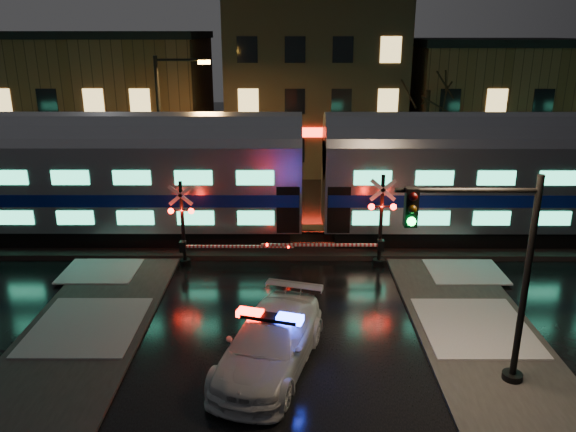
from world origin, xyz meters
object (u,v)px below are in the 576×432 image
object	(u,v)px
traffic_light	(491,279)
streetlight	(166,127)
police_car	(270,343)
crossing_signal_right	(372,230)
crossing_signal_left	(192,233)

from	to	relation	value
traffic_light	streetlight	size ratio (longest dim) A/B	0.73
police_car	streetlight	world-z (taller)	streetlight
police_car	crossing_signal_right	world-z (taller)	crossing_signal_right
crossing_signal_right	crossing_signal_left	size ratio (longest dim) A/B	1.08
crossing_signal_left	traffic_light	world-z (taller)	traffic_light
crossing_signal_left	crossing_signal_right	bearing A→B (deg)	0.05
traffic_light	streetlight	bearing A→B (deg)	131.07
police_car	crossing_signal_left	distance (m)	8.31
crossing_signal_left	streetlight	xyz separation A→B (m)	(-2.27, 6.70, 3.30)
police_car	crossing_signal_left	size ratio (longest dim) A/B	1.15
police_car	crossing_signal_right	xyz separation A→B (m)	(4.00, 7.50, 0.83)
crossing_signal_left	streetlight	size ratio (longest dim) A/B	0.63
streetlight	crossing_signal_left	bearing A→B (deg)	-71.32
police_car	traffic_light	distance (m)	6.46
police_car	traffic_light	world-z (taller)	traffic_light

